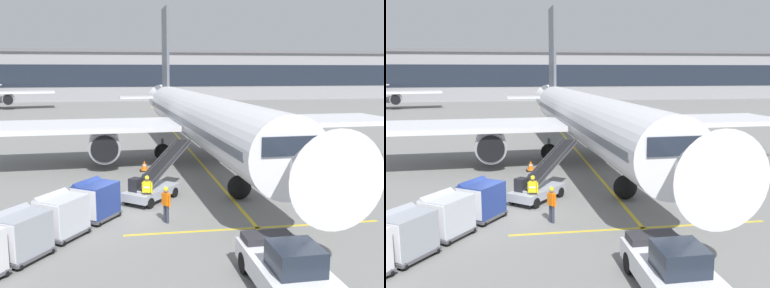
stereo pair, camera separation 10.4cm
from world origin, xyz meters
The scene contains 13 objects.
ground_plane centered at (0.00, 0.00, 0.00)m, with size 600.00×600.00×0.00m, color slate.
parked_airplane centered at (5.86, 12.86, 3.48)m, with size 32.86×42.27×14.12m.
belt_loader centered at (1.62, 2.89, 0.87)m, with size 4.30×4.90×3.04m.
baggage_cart_lead centered at (-1.38, -0.01, 1.00)m, with size 2.45×2.70×1.91m.
baggage_cart_second centered at (-2.70, -2.08, 1.00)m, with size 2.45×2.70×1.91m.
baggage_cart_third centered at (-3.94, -4.12, 1.00)m, with size 2.45×2.70×1.91m.
pushback_tug centered at (5.09, -8.06, 0.83)m, with size 2.19×4.44×1.83m.
ground_crew_by_loader centered at (1.18, 1.34, 1.00)m, with size 0.55×0.35×1.74m.
ground_crew_by_carts centered at (1.92, -1.01, 1.00)m, with size 0.41×0.49×1.74m.
safety_cone_engine_keepout centered at (1.49, 10.01, 0.36)m, with size 0.66×0.66×0.75m.
apron_guidance_line_lead_in centered at (5.95, 12.08, 0.00)m, with size 0.20×110.00×0.01m.
apron_guidance_line_stop_bar centered at (5.90, -2.37, 0.00)m, with size 12.00×0.20×0.01m.
terminal_building centered at (-0.71, 94.37, 5.97)m, with size 147.02×20.88×12.05m.
Camera 2 is at (0.08, -20.69, 7.06)m, focal length 40.94 mm.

